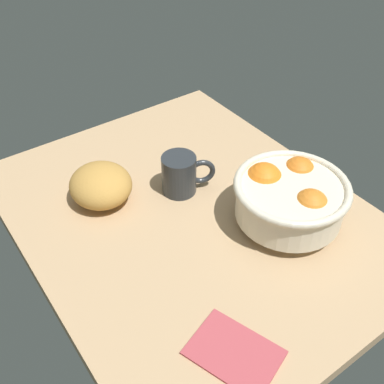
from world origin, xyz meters
The scene contains 5 objects.
ground_plane centered at (0.00, 0.00, -1.50)cm, with size 83.25×65.76×3.00cm, color tan.
fruit_bowl centered at (13.22, 14.63, 6.47)cm, with size 22.81×22.81×11.39cm.
bread_loaf centered at (-14.48, -12.99, 3.97)cm, with size 13.87×13.11×7.94cm, color #C38D41.
napkin_folded centered at (30.35, -13.22, 0.47)cm, with size 13.87×9.95×0.94cm, color #B7464E.
mug centered at (-7.15, 2.57, 4.43)cm, with size 7.71×11.30×8.85cm.
Camera 1 is at (57.75, -40.97, 66.58)cm, focal length 43.26 mm.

